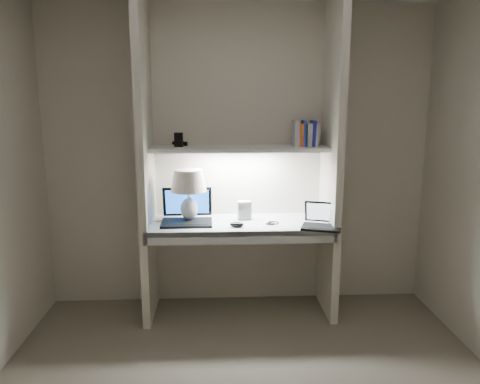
{
  "coord_description": "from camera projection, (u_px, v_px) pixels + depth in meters",
  "views": [
    {
      "loc": [
        -0.18,
        -2.4,
        1.75
      ],
      "look_at": [
        -0.01,
        1.05,
        1.05
      ],
      "focal_mm": 35.0,
      "sensor_mm": 36.0,
      "label": 1
    }
  ],
  "objects": [
    {
      "name": "shelf_gadget",
      "position": [
        178.0,
        143.0,
        3.79
      ],
      "size": [
        0.12,
        0.1,
        0.05
      ],
      "primitive_type": "ellipsoid",
      "rotation": [
        0.0,
        0.0,
        0.26
      ],
      "color": "black",
      "rests_on": "shelf"
    },
    {
      "name": "laptop_main",
      "position": [
        187.0,
        215.0,
        3.75
      ],
      "size": [
        0.41,
        0.35,
        0.27
      ],
      "rotation": [
        0.0,
        0.0,
        0.02
      ],
      "color": "black",
      "rests_on": "desk"
    },
    {
      "name": "shelf_box",
      "position": [
        179.0,
        140.0,
        3.71
      ],
      "size": [
        0.07,
        0.05,
        0.11
      ],
      "primitive_type": "cube",
      "rotation": [
        0.0,
        0.0,
        -0.07
      ],
      "color": "black",
      "rests_on": "shelf"
    },
    {
      "name": "desk",
      "position": [
        240.0,
        224.0,
        3.76
      ],
      "size": [
        1.4,
        0.55,
        0.04
      ],
      "primitive_type": "cube",
      "color": "white",
      "rests_on": "alcove_panel_left"
    },
    {
      "name": "speaker",
      "position": [
        244.0,
        210.0,
        3.82
      ],
      "size": [
        0.12,
        0.09,
        0.15
      ],
      "primitive_type": "cube",
      "rotation": [
        0.0,
        0.0,
        0.11
      ],
      "color": "silver",
      "rests_on": "desk"
    },
    {
      "name": "alcove_panel_left",
      "position": [
        146.0,
        163.0,
        3.62
      ],
      "size": [
        0.06,
        0.55,
        2.5
      ],
      "primitive_type": "cube",
      "color": "beige",
      "rests_on": "floor"
    },
    {
      "name": "book_row",
      "position": [
        305.0,
        134.0,
        3.76
      ],
      "size": [
        0.2,
        0.14,
        0.21
      ],
      "color": "silver",
      "rests_on": "shelf"
    },
    {
      "name": "laptop_netbook",
      "position": [
        322.0,
        222.0,
        3.6
      ],
      "size": [
        0.36,
        0.34,
        0.19
      ],
      "rotation": [
        0.0,
        0.0,
        -0.32
      ],
      "color": "black",
      "rests_on": "desk"
    },
    {
      "name": "cable_coil",
      "position": [
        273.0,
        223.0,
        3.71
      ],
      "size": [
        0.11,
        0.11,
        0.01
      ],
      "primitive_type": "torus",
      "rotation": [
        0.0,
        0.0,
        -0.22
      ],
      "color": "black",
      "rests_on": "desk"
    },
    {
      "name": "table_lamp",
      "position": [
        189.0,
        187.0,
        3.71
      ],
      "size": [
        0.29,
        0.29,
        0.42
      ],
      "color": "white",
      "rests_on": "desk"
    },
    {
      "name": "back_wall",
      "position": [
        238.0,
        158.0,
        3.93
      ],
      "size": [
        3.2,
        0.01,
        2.5
      ],
      "primitive_type": "cube",
      "color": "beige",
      "rests_on": "floor"
    },
    {
      "name": "sticky_note",
      "position": [
        160.0,
        221.0,
        3.78
      ],
      "size": [
        0.08,
        0.08,
        0.0
      ],
      "primitive_type": "cube",
      "rotation": [
        0.0,
        0.0,
        -0.13
      ],
      "color": "gold",
      "rests_on": "desk"
    },
    {
      "name": "strip_light",
      "position": [
        239.0,
        151.0,
        3.74
      ],
      "size": [
        0.6,
        0.04,
        0.02
      ],
      "primitive_type": "cube",
      "color": "white",
      "rests_on": "shelf"
    },
    {
      "name": "desk_apron",
      "position": [
        241.0,
        237.0,
        3.51
      ],
      "size": [
        1.46,
        0.03,
        0.1
      ],
      "primitive_type": "cube",
      "color": "silver",
      "rests_on": "desk"
    },
    {
      "name": "shelf",
      "position": [
        239.0,
        149.0,
        3.73
      ],
      "size": [
        1.4,
        0.36,
        0.03
      ],
      "primitive_type": "cube",
      "color": "silver",
      "rests_on": "back_wall"
    },
    {
      "name": "alcove_panel_right",
      "position": [
        332.0,
        162.0,
        3.69
      ],
      "size": [
        0.06,
        0.55,
        2.5
      ],
      "primitive_type": "cube",
      "color": "beige",
      "rests_on": "floor"
    },
    {
      "name": "mouse",
      "position": [
        237.0,
        224.0,
        3.61
      ],
      "size": [
        0.12,
        0.08,
        0.04
      ],
      "primitive_type": "ellipsoid",
      "rotation": [
        0.0,
        0.0,
        -0.15
      ],
      "color": "black",
      "rests_on": "desk"
    }
  ]
}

